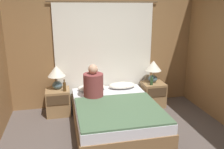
% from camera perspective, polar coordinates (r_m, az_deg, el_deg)
% --- Properties ---
extents(wall_back, '(3.97, 0.06, 2.50)m').
position_cam_1_polar(wall_back, '(5.00, -1.97, 6.55)').
color(wall_back, olive).
rests_on(wall_back, ground_plane).
extents(curtain_panel, '(2.24, 0.02, 2.18)m').
position_cam_1_polar(curtain_panel, '(4.97, -1.82, 4.58)').
color(curtain_panel, white).
rests_on(curtain_panel, ground_plane).
extents(bed, '(1.45, 1.95, 0.43)m').
position_cam_1_polar(bed, '(4.29, 0.85, -9.67)').
color(bed, olive).
rests_on(bed, ground_plane).
extents(nightstand_left, '(0.46, 0.44, 0.51)m').
position_cam_1_polar(nightstand_left, '(4.83, -12.79, -6.45)').
color(nightstand_left, '#937047').
rests_on(nightstand_left, ground_plane).
extents(nightstand_right, '(0.46, 0.44, 0.51)m').
position_cam_1_polar(nightstand_right, '(5.19, 9.84, -4.70)').
color(nightstand_right, '#937047').
rests_on(nightstand_right, ground_plane).
extents(lamp_left, '(0.34, 0.34, 0.47)m').
position_cam_1_polar(lamp_left, '(4.71, -13.21, 0.20)').
color(lamp_left, slate).
rests_on(lamp_left, nightstand_left).
extents(lamp_right, '(0.34, 0.34, 0.47)m').
position_cam_1_polar(lamp_right, '(5.07, 9.90, 1.53)').
color(lamp_right, slate).
rests_on(lamp_right, nightstand_right).
extents(pillow_left, '(0.56, 0.33, 0.12)m').
position_cam_1_polar(pillow_left, '(4.84, -4.91, -3.13)').
color(pillow_left, silver).
rests_on(pillow_left, bed).
extents(pillow_right, '(0.56, 0.33, 0.12)m').
position_cam_1_polar(pillow_right, '(4.95, 2.43, -2.62)').
color(pillow_right, silver).
rests_on(pillow_right, bed).
extents(blanket_on_bed, '(1.39, 1.30, 0.03)m').
position_cam_1_polar(blanket_on_bed, '(3.93, 1.86, -8.45)').
color(blanket_on_bed, '#4C6B4C').
rests_on(blanket_on_bed, bed).
extents(person_left_in_bed, '(0.37, 0.37, 0.63)m').
position_cam_1_polar(person_left_in_bed, '(4.41, -4.50, -2.37)').
color(person_left_in_bed, brown).
rests_on(person_left_in_bed, bed).
extents(beer_bottle_on_left_stand, '(0.06, 0.06, 0.23)m').
position_cam_1_polar(beer_bottle_on_left_stand, '(4.61, -11.35, -2.86)').
color(beer_bottle_on_left_stand, '#513819').
rests_on(beer_bottle_on_left_stand, nightstand_left).
extents(beer_bottle_on_right_stand, '(0.06, 0.06, 0.21)m').
position_cam_1_polar(beer_bottle_on_right_stand, '(4.95, 9.50, -1.58)').
color(beer_bottle_on_right_stand, '#2D4C28').
rests_on(beer_bottle_on_right_stand, nightstand_right).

